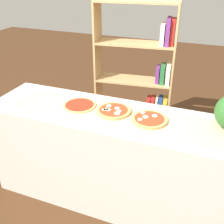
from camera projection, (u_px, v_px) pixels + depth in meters
ground_plane at (112, 195)px, 2.61m from camera, size 12.00×12.00×0.00m
counter at (112, 158)px, 2.40m from camera, size 2.10×0.60×0.89m
parchment_paper at (112, 114)px, 2.18m from camera, size 1.72×0.39×0.00m
pizza_plain_0 at (79, 105)px, 2.30m from camera, size 0.27×0.27×0.02m
pizza_mozzarella_1 at (113, 111)px, 2.21m from camera, size 0.28×0.28×0.03m
pizza_mozzarella_2 at (149, 119)px, 2.09m from camera, size 0.28×0.28×0.03m
bookshelf at (144, 88)px, 3.01m from camera, size 0.86×0.37×1.63m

